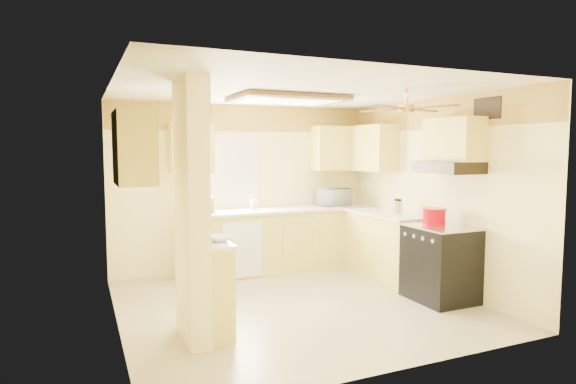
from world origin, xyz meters
name	(u,v)px	position (x,y,z in m)	size (l,w,h in m)	color
floor	(296,304)	(0.00, 0.00, 0.00)	(4.00, 4.00, 0.00)	tan
ceiling	(297,91)	(0.00, 0.00, 2.50)	(4.00, 4.00, 0.00)	white
wall_back	(245,188)	(0.00, 1.90, 1.25)	(4.00, 4.00, 0.00)	#FFED9B
wall_front	(395,223)	(0.00, -1.90, 1.25)	(4.00, 4.00, 0.00)	#FFED9B
wall_left	(115,208)	(-2.00, 0.00, 1.25)	(3.80, 3.80, 0.00)	#FFED9B
wall_right	(433,193)	(2.00, 0.00, 1.25)	(3.80, 3.80, 0.00)	#FFED9B
wallpaper_border	(245,118)	(0.00, 1.88, 2.30)	(4.00, 0.02, 0.40)	#FFD74B
partition_column	(191,211)	(-1.35, -0.55, 1.25)	(0.20, 0.70, 2.50)	#FFED9B
partition_ledge	(215,291)	(-1.13, -0.55, 0.45)	(0.25, 0.55, 0.90)	#F9E668
ledge_top	(215,244)	(-1.13, -0.55, 0.92)	(0.28, 0.58, 0.04)	white
lower_cabinets_back	(283,240)	(0.50, 1.60, 0.45)	(3.00, 0.60, 0.90)	#F9E668
lower_cabinets_right	(387,246)	(1.70, 0.60, 0.45)	(0.60, 1.40, 0.90)	#F9E668
countertop_back	(283,210)	(0.50, 1.59, 0.92)	(3.04, 0.64, 0.04)	white
countertop_right	(387,214)	(1.69, 0.60, 0.92)	(0.64, 1.44, 0.04)	white
dishwasher_panel	(242,250)	(-0.25, 1.29, 0.43)	(0.58, 0.02, 0.80)	white
window	(229,168)	(-0.25, 1.89, 1.55)	(0.92, 0.02, 1.02)	white
upper_cab_back_left	(191,148)	(-0.85, 1.72, 1.85)	(0.60, 0.35, 0.70)	#F9E668
upper_cab_back_right	(340,148)	(1.55, 1.72, 1.85)	(0.90, 0.35, 0.70)	#F9E668
upper_cab_right	(370,148)	(1.82, 1.25, 1.85)	(0.35, 1.00, 0.70)	#F9E668
upper_cab_left_wall	(134,148)	(-1.82, -0.25, 1.85)	(0.35, 0.75, 0.70)	#F9E668
upper_cab_over_stove	(454,140)	(1.82, -0.55, 1.95)	(0.35, 0.76, 0.52)	#F9E668
stove	(440,263)	(1.67, -0.55, 0.46)	(0.68, 0.77, 0.92)	black
range_hood	(448,167)	(1.74, -0.55, 1.62)	(0.50, 0.76, 0.14)	black
poster_menu	(202,148)	(-1.24, -0.55, 1.85)	(0.02, 0.42, 0.57)	black
poster_nashville	(203,216)	(-1.24, -0.55, 1.20)	(0.02, 0.42, 0.57)	black
ceiling_light_panel	(287,99)	(0.10, 0.50, 2.46)	(1.35, 0.95, 0.06)	brown
ceiling_fan	(406,108)	(1.00, -0.70, 2.29)	(1.15, 1.15, 0.26)	gold
vent_grate	(487,108)	(1.98, -0.90, 2.30)	(0.02, 0.40, 0.25)	black
microwave	(334,197)	(1.39, 1.62, 1.08)	(0.49, 0.33, 0.27)	white
bowl	(219,239)	(-1.08, -0.55, 0.97)	(0.22, 0.22, 0.05)	white
dutch_oven	(434,216)	(1.69, -0.40, 1.02)	(0.30, 0.30, 0.20)	#AD0009
kettle	(398,207)	(1.72, 0.38, 1.04)	(0.14, 0.14, 0.21)	silver
dish_rack	(199,207)	(-0.77, 1.62, 1.02)	(0.41, 0.31, 0.23)	tan
utensil_crock	(254,205)	(0.06, 1.66, 1.01)	(0.11, 0.11, 0.22)	white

